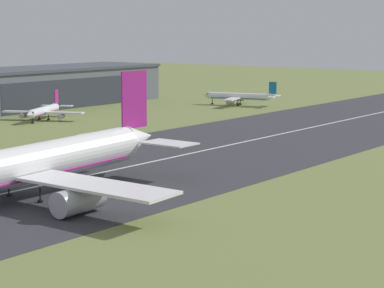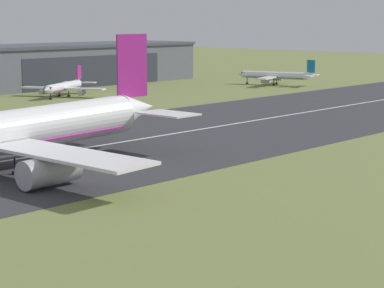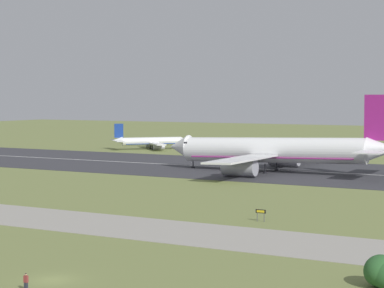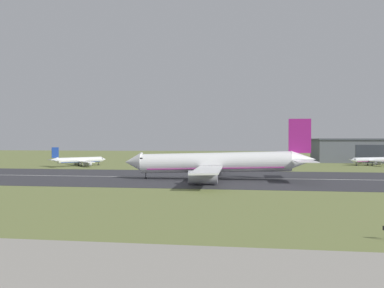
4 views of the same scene
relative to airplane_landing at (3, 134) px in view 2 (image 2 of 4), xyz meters
The scene contains 6 objects.
runway_strip 22.50m from the airplane_landing, 14.61° to the left, with size 426.05×53.57×0.06m, color #333338.
runway_centreline 22.49m from the airplane_landing, 14.61° to the left, with size 383.44×0.70×0.01m, color silver.
hangar_building 136.97m from the airplane_landing, 48.01° to the left, with size 89.45×27.33×12.65m.
airplane_landing is the anchor object (origin of this frame).
airplane_parked_west 98.82m from the airplane_landing, 47.26° to the left, with size 22.80×22.09×7.70m.
airplane_parked_centre 143.19m from the airplane_landing, 21.14° to the left, with size 22.20×26.24×8.07m.
Camera 2 is at (-77.91, 18.57, 20.39)m, focal length 70.00 mm.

